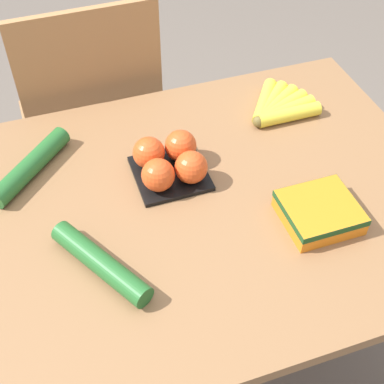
{
  "coord_description": "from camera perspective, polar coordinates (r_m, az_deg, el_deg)",
  "views": [
    {
      "loc": [
        -0.25,
        -0.75,
        1.58
      ],
      "look_at": [
        0.0,
        0.0,
        0.76
      ],
      "focal_mm": 50.0,
      "sensor_mm": 36.0,
      "label": 1
    }
  ],
  "objects": [
    {
      "name": "banana_bunch",
      "position": [
        1.4,
        9.12,
        8.88
      ],
      "size": [
        0.18,
        0.16,
        0.04
      ],
      "color": "brown",
      "rests_on": "dining_table"
    },
    {
      "name": "dining_table",
      "position": [
        1.24,
        0.0,
        -4.51
      ],
      "size": [
        1.14,
        0.82,
        0.73
      ],
      "color": "olive",
      "rests_on": "ground_plane"
    },
    {
      "name": "tomato_pack",
      "position": [
        1.19,
        -2.39,
        3.23
      ],
      "size": [
        0.16,
        0.16,
        0.08
      ],
      "color": "black",
      "rests_on": "dining_table"
    },
    {
      "name": "chair",
      "position": [
        1.73,
        -10.36,
        6.72
      ],
      "size": [
        0.43,
        0.41,
        0.96
      ],
      "rotation": [
        0.0,
        0.0,
        3.16
      ],
      "color": "#A87547",
      "rests_on": "ground_plane"
    },
    {
      "name": "cucumber_near",
      "position": [
        1.26,
        -16.82,
        2.69
      ],
      "size": [
        0.2,
        0.2,
        0.04
      ],
      "color": "#236028",
      "rests_on": "dining_table"
    },
    {
      "name": "carrot_bag",
      "position": [
        1.14,
        13.45,
        -1.99
      ],
      "size": [
        0.15,
        0.14,
        0.05
      ],
      "color": "orange",
      "rests_on": "dining_table"
    },
    {
      "name": "ground_plane",
      "position": [
        1.77,
        0.0,
        -17.33
      ],
      "size": [
        12.0,
        12.0,
        0.0
      ],
      "primitive_type": "plane",
      "color": "#665B51"
    },
    {
      "name": "cucumber_far",
      "position": [
        1.04,
        -9.73,
        -7.44
      ],
      "size": [
        0.16,
        0.23,
        0.04
      ],
      "color": "#236028",
      "rests_on": "dining_table"
    }
  ]
}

